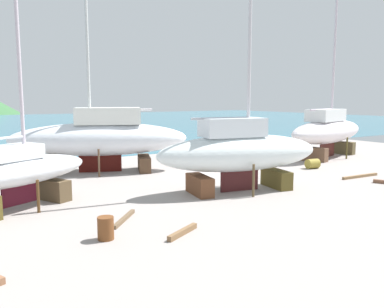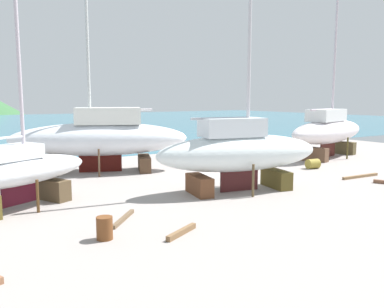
% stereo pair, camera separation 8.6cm
% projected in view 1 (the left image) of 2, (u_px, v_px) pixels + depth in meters
% --- Properties ---
extents(ground_plane, '(48.64, 48.64, 0.00)m').
position_uv_depth(ground_plane, '(243.00, 180.00, 22.97)').
color(ground_plane, '#9B928D').
extents(sea_water, '(164.67, 90.07, 0.01)m').
position_uv_depth(sea_water, '(31.00, 124.00, 70.64)').
color(sea_water, teal).
rests_on(sea_water, ground).
extents(sailboat_small_center, '(11.26, 7.03, 16.78)m').
position_uv_depth(sailboat_small_center, '(100.00, 137.00, 25.15)').
color(sailboat_small_center, brown).
rests_on(sailboat_small_center, ground).
extents(sailboat_far_slipway, '(10.84, 5.46, 16.67)m').
position_uv_depth(sailboat_far_slipway, '(328.00, 130.00, 31.48)').
color(sailboat_far_slipway, brown).
rests_on(sailboat_far_slipway, ground).
extents(sailboat_mid_port, '(8.89, 4.06, 14.79)m').
position_uv_depth(sailboat_mid_port, '(239.00, 151.00, 19.98)').
color(sailboat_mid_port, brown).
rests_on(sailboat_mid_port, ground).
extents(sailboat_large_starboard, '(7.06, 4.91, 11.80)m').
position_uv_depth(sailboat_large_starboard, '(18.00, 171.00, 16.77)').
color(sailboat_large_starboard, brown).
rests_on(sailboat_large_starboard, ground).
extents(worker, '(0.50, 0.45, 1.66)m').
position_uv_depth(worker, '(207.00, 153.00, 27.84)').
color(worker, maroon).
rests_on(worker, ground).
extents(barrel_rust_far, '(0.90, 0.74, 0.63)m').
position_uv_depth(barrel_rust_far, '(313.00, 164.00, 26.61)').
color(barrel_rust_far, olive).
rests_on(barrel_rust_far, ground).
extents(barrel_tipped_right, '(0.65, 0.65, 0.93)m').
position_uv_depth(barrel_tipped_right, '(202.00, 156.00, 29.05)').
color(barrel_tipped_right, '#374971').
rests_on(barrel_tipped_right, ground).
extents(barrel_rust_mid, '(0.74, 0.74, 0.76)m').
position_uv_depth(barrel_rust_mid, '(106.00, 228.00, 13.25)').
color(barrel_rust_mid, brown).
rests_on(barrel_rust_mid, ground).
extents(barrel_tipped_left, '(0.98, 1.01, 0.57)m').
position_uv_depth(barrel_tipped_left, '(243.00, 155.00, 30.62)').
color(barrel_tipped_left, olive).
rests_on(barrel_tipped_left, ground).
extents(timber_long_aft, '(1.57, 0.92, 0.18)m').
position_uv_depth(timber_long_aft, '(183.00, 232.00, 13.75)').
color(timber_long_aft, brown).
rests_on(timber_long_aft, ground).
extents(timber_plank_near, '(2.83, 0.35, 0.15)m').
position_uv_depth(timber_plank_near, '(360.00, 176.00, 23.64)').
color(timber_plank_near, olive).
rests_on(timber_plank_near, ground).
extents(timber_long_fore, '(1.56, 1.70, 0.14)m').
position_uv_depth(timber_long_fore, '(124.00, 219.00, 15.33)').
color(timber_long_fore, brown).
rests_on(timber_long_fore, ground).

